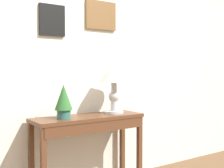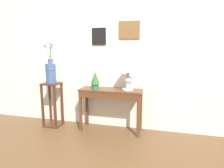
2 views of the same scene
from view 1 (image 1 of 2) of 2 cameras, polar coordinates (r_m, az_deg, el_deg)
back_wall_with_art at (r=3.18m, az=-6.63°, el=5.88°), size 9.00×0.13×2.80m
console_table at (r=2.96m, az=-4.29°, el=-8.50°), size 1.11×0.37×0.77m
table_lamp at (r=3.09m, az=0.37°, el=1.29°), size 0.29×0.29×0.53m
potted_plant_on_console at (r=2.78m, az=-9.17°, el=-3.03°), size 0.16×0.16×0.32m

